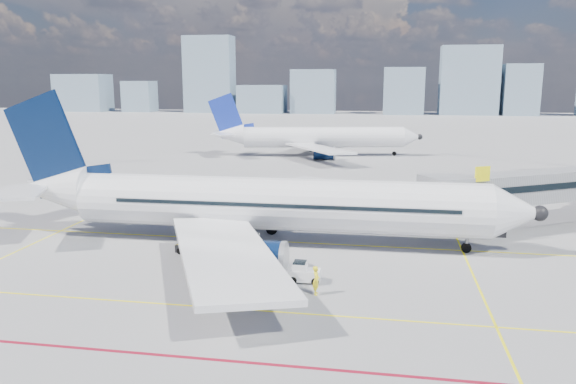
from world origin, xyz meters
name	(u,v)px	position (x,y,z in m)	size (l,w,h in m)	color
ground	(264,275)	(0.00, 0.00, 0.00)	(420.00, 420.00, 0.00)	gray
apron_markings	(242,295)	(-0.58, -3.91, 0.01)	(90.00, 35.12, 0.01)	#FCF10D
jet_bridge	(563,186)	(23.51, 16.91, 3.74)	(23.55, 15.78, 6.30)	gray
distant_skyline	(335,87)	(-12.22, 190.00, 10.28)	(247.43, 13.81, 30.64)	gray
main_aircraft	(255,204)	(-2.30, 7.41, 3.22)	(43.71, 38.10, 12.74)	silver
second_aircraft	(314,138)	(-4.29, 61.29, 3.23)	(36.90, 31.87, 10.92)	silver
baggage_tug	(304,272)	(2.83, -0.93, 0.66)	(1.98, 1.19, 1.37)	silver
cargo_dolly	(242,261)	(-1.49, -0.18, 0.95)	(3.42, 2.24, 1.73)	black
belt_loader	(201,247)	(-5.69, 3.74, 0.54)	(5.24, 1.96, 2.10)	black
ramp_worker	(316,280)	(3.90, -2.95, 0.91)	(0.66, 0.44, 1.82)	yellow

